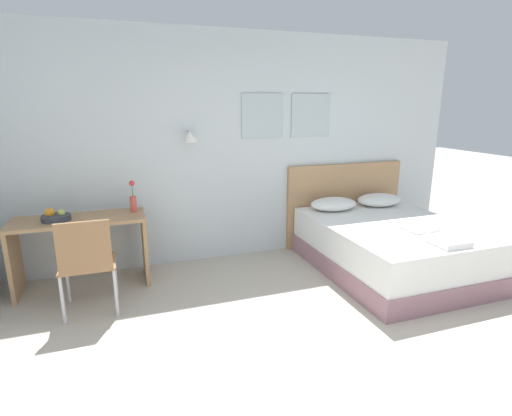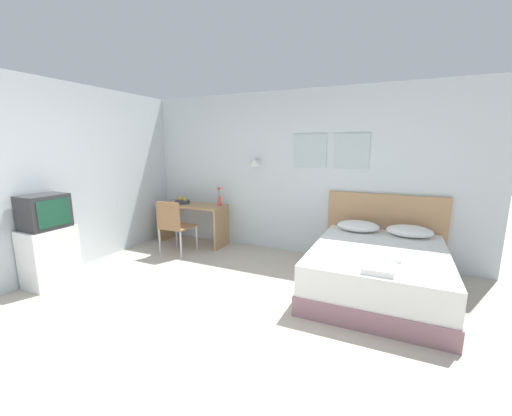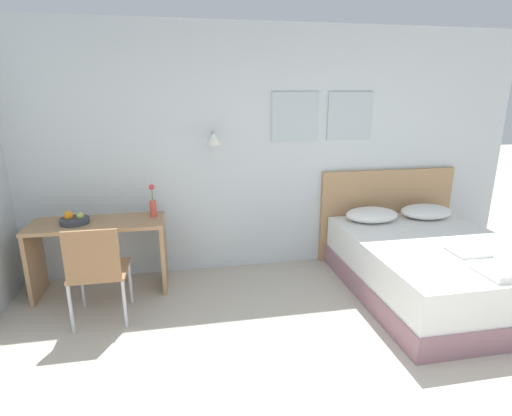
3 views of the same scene
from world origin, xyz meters
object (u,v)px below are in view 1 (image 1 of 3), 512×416
(folded_towel_near_foot, at_px, (419,227))
(desk, at_px, (81,239))
(fruit_bowl, at_px, (55,217))
(folded_towel_mid_bed, at_px, (447,241))
(flower_vase, at_px, (133,200))
(bed, at_px, (391,247))
(headboard, at_px, (344,204))
(pillow_right, at_px, (379,200))
(pillow_left, at_px, (334,204))
(desk_chair, at_px, (87,259))

(folded_towel_near_foot, xyz_separation_m, desk, (-3.34, 0.99, -0.07))
(fruit_bowl, bearing_deg, desk, 4.24)
(folded_towel_mid_bed, distance_m, fruit_bowl, 3.77)
(desk, relative_size, flower_vase, 3.81)
(desk, bearing_deg, flower_vase, 8.10)
(bed, bearing_deg, headboard, 90.00)
(headboard, distance_m, folded_towel_mid_bed, 1.75)
(pillow_right, xyz_separation_m, fruit_bowl, (-3.78, -0.03, 0.14))
(pillow_left, relative_size, desk_chair, 0.66)
(flower_vase, bearing_deg, folded_towel_mid_bed, -28.94)
(folded_towel_near_foot, bearing_deg, flower_vase, 159.16)
(headboard, relative_size, desk, 1.30)
(headboard, bearing_deg, desk_chair, -163.37)
(pillow_left, relative_size, folded_towel_near_foot, 1.93)
(folded_towel_near_foot, relative_size, folded_towel_mid_bed, 0.93)
(desk, xyz_separation_m, flower_vase, (0.54, 0.08, 0.34))
(pillow_right, distance_m, folded_towel_mid_bed, 1.49)
(bed, xyz_separation_m, pillow_left, (-0.34, 0.72, 0.36))
(desk_chair, bearing_deg, fruit_bowl, 115.12)
(folded_towel_mid_bed, relative_size, desk, 0.26)
(folded_towel_mid_bed, distance_m, desk_chair, 3.30)
(pillow_right, xyz_separation_m, desk, (-3.58, -0.02, -0.11))
(bed, bearing_deg, desk_chair, 178.79)
(desk_chair, height_order, fruit_bowl, desk_chair)
(bed, distance_m, folded_towel_near_foot, 0.44)
(desk, bearing_deg, fruit_bowl, -175.76)
(fruit_bowl, bearing_deg, headboard, 5.39)
(pillow_right, bearing_deg, folded_towel_mid_bed, -101.42)
(desk, xyz_separation_m, desk_chair, (0.09, -0.63, 0.01))
(folded_towel_mid_bed, bearing_deg, pillow_right, 78.58)
(bed, height_order, flower_vase, flower_vase)
(headboard, relative_size, folded_towel_near_foot, 5.42)
(headboard, relative_size, pillow_left, 2.81)
(bed, height_order, desk_chair, desk_chair)
(pillow_left, bearing_deg, flower_vase, 178.63)
(pillow_left, xyz_separation_m, pillow_right, (0.67, 0.00, 0.00))
(fruit_bowl, xyz_separation_m, flower_vase, (0.74, 0.09, 0.09))
(pillow_right, bearing_deg, pillow_left, 180.00)
(folded_towel_near_foot, distance_m, folded_towel_mid_bed, 0.45)
(pillow_right, relative_size, desk_chair, 0.66)
(bed, distance_m, fruit_bowl, 3.55)
(headboard, bearing_deg, folded_towel_mid_bed, -88.69)
(bed, bearing_deg, pillow_left, 115.02)
(bed, bearing_deg, pillow_right, 64.98)
(folded_towel_near_foot, height_order, desk_chair, desk_chair)
(folded_towel_near_foot, xyz_separation_m, fruit_bowl, (-3.55, 0.98, 0.19))
(headboard, height_order, folded_towel_mid_bed, headboard)
(pillow_right, xyz_separation_m, desk_chair, (-3.49, -0.65, -0.11))
(folded_towel_mid_bed, bearing_deg, flower_vase, 151.06)
(flower_vase, bearing_deg, headboard, 4.94)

